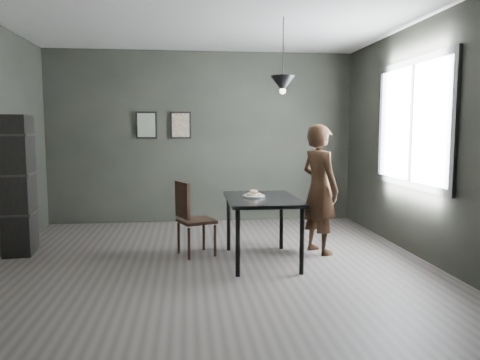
{
  "coord_description": "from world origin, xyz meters",
  "views": [
    {
      "loc": [
        -0.25,
        -5.26,
        1.52
      ],
      "look_at": [
        0.35,
        0.05,
        0.95
      ],
      "focal_mm": 35.0,
      "sensor_mm": 36.0,
      "label": 1
    }
  ],
  "objects": [
    {
      "name": "ground",
      "position": [
        0.0,
        0.0,
        0.0
      ],
      "size": [
        5.0,
        5.0,
        0.0
      ],
      "primitive_type": "plane",
      "color": "#332E2C",
      "rests_on": "ground"
    },
    {
      "name": "back_wall",
      "position": [
        0.0,
        2.5,
        1.4
      ],
      "size": [
        5.0,
        0.1,
        2.8
      ],
      "primitive_type": "cube",
      "color": "black",
      "rests_on": "ground"
    },
    {
      "name": "ceiling",
      "position": [
        0.0,
        0.0,
        2.8
      ],
      "size": [
        5.0,
        5.0,
        0.02
      ],
      "color": "silver",
      "rests_on": "ground"
    },
    {
      "name": "window_assembly",
      "position": [
        2.47,
        0.2,
        1.6
      ],
      "size": [
        0.04,
        1.96,
        1.56
      ],
      "color": "white",
      "rests_on": "ground"
    },
    {
      "name": "cafe_table",
      "position": [
        0.6,
        0.0,
        0.67
      ],
      "size": [
        0.8,
        1.2,
        0.75
      ],
      "color": "black",
      "rests_on": "ground"
    },
    {
      "name": "white_plate",
      "position": [
        0.51,
        0.05,
        0.76
      ],
      "size": [
        0.23,
        0.23,
        0.01
      ],
      "primitive_type": "cylinder",
      "color": "white",
      "rests_on": "cafe_table"
    },
    {
      "name": "donut_pile",
      "position": [
        0.51,
        0.05,
        0.79
      ],
      "size": [
        0.18,
        0.18,
        0.08
      ],
      "rotation": [
        0.0,
        0.0,
        -0.15
      ],
      "color": "beige",
      "rests_on": "white_plate"
    },
    {
      "name": "woman",
      "position": [
        1.37,
        0.31,
        0.8
      ],
      "size": [
        0.59,
        0.69,
        1.59
      ],
      "primitive_type": "imported",
      "rotation": [
        0.0,
        0.0,
        2.0
      ],
      "color": "black",
      "rests_on": "ground"
    },
    {
      "name": "wood_chair",
      "position": [
        -0.22,
        0.33,
        0.52
      ],
      "size": [
        0.51,
        0.51,
        0.91
      ],
      "rotation": [
        0.0,
        0.0,
        0.38
      ],
      "color": "black",
      "rests_on": "ground"
    },
    {
      "name": "shelf_unit",
      "position": [
        -2.32,
        0.71,
        0.85
      ],
      "size": [
        0.38,
        0.6,
        1.7
      ],
      "primitive_type": "cube",
      "rotation": [
        0.0,
        0.0,
        0.11
      ],
      "color": "black",
      "rests_on": "ground"
    },
    {
      "name": "pendant_lamp",
      "position": [
        0.85,
        0.1,
        2.05
      ],
      "size": [
        0.28,
        0.28,
        0.86
      ],
      "color": "black",
      "rests_on": "ground"
    },
    {
      "name": "framed_print_left",
      "position": [
        -0.9,
        2.47,
        1.6
      ],
      "size": [
        0.34,
        0.04,
        0.44
      ],
      "color": "black",
      "rests_on": "ground"
    },
    {
      "name": "framed_print_right",
      "position": [
        -0.35,
        2.47,
        1.6
      ],
      "size": [
        0.34,
        0.04,
        0.44
      ],
      "color": "black",
      "rests_on": "ground"
    }
  ]
}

